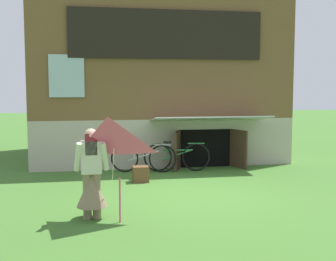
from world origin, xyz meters
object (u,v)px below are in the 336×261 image
at_px(bicycle_silver, 143,158).
at_px(wooden_crate, 141,174).
at_px(person, 92,181).
at_px(kite, 108,145).
at_px(bicycle_green, 177,157).

height_order(bicycle_silver, wooden_crate, bicycle_silver).
bearing_deg(person, wooden_crate, 85.34).
relative_size(kite, wooden_crate, 4.56).
distance_m(bicycle_green, bicycle_silver, 0.89).
bearing_deg(kite, bicycle_silver, 75.99).
distance_m(person, bicycle_green, 4.53).
height_order(person, wooden_crate, person).
bearing_deg(wooden_crate, bicycle_green, 45.98).
bearing_deg(kite, wooden_crate, 74.78).
bearing_deg(person, bicycle_green, 77.98).
bearing_deg(wooden_crate, person, -112.62).
bearing_deg(kite, bicycle_green, 65.77).
xyz_separation_m(bicycle_green, wooden_crate, (-1.10, -1.14, -0.20)).
height_order(kite, bicycle_green, kite).
xyz_separation_m(kite, wooden_crate, (0.90, 3.31, -1.14)).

